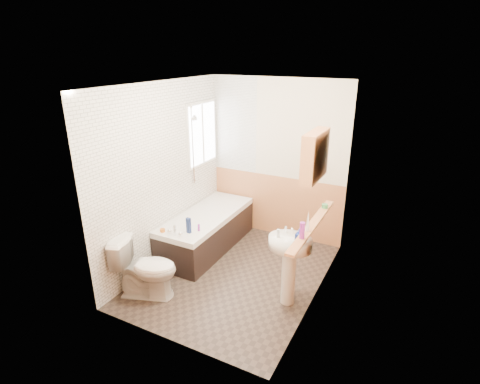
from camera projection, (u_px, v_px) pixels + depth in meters
name	position (u px, v px, depth m)	size (l,w,h in m)	color
floor	(235.00, 274.00, 5.10)	(2.80, 2.80, 0.00)	#302722
ceiling	(234.00, 84.00, 4.20)	(2.80, 2.80, 0.00)	white
wall_back	(277.00, 160.00, 5.82)	(2.20, 0.02, 2.50)	beige
wall_front	(163.00, 235.00, 3.48)	(2.20, 0.02, 2.50)	beige
wall_left	(163.00, 175.00, 5.12)	(0.02, 2.80, 2.50)	beige
wall_right	(322.00, 204.00, 4.17)	(0.02, 2.80, 2.50)	beige
wainscot_right	(315.00, 262.00, 4.45)	(0.01, 2.80, 1.00)	tan
wainscot_front	(170.00, 301.00, 3.76)	(2.20, 0.01, 1.00)	tan
wainscot_back	(275.00, 205.00, 6.07)	(2.20, 0.01, 1.00)	tan
tile_cladding_left	(164.00, 176.00, 5.11)	(0.01, 2.80, 2.50)	white
tile_return_back	(235.00, 125.00, 5.93)	(0.75, 0.01, 1.50)	white
window	(202.00, 134.00, 5.75)	(0.03, 0.79, 0.99)	white
bathtub	(207.00, 230.00, 5.69)	(0.70, 1.76, 0.71)	black
shower_riser	(193.00, 138.00, 5.49)	(0.10, 0.08, 1.20)	silver
toilet	(146.00, 268.00, 4.55)	(0.43, 0.77, 0.75)	white
sink	(289.00, 257.00, 4.32)	(0.51, 0.41, 0.98)	white
pine_shelf	(313.00, 225.00, 4.23)	(0.10, 1.52, 0.03)	tan
medicine_cabinet	(315.00, 156.00, 3.93)	(0.15, 0.57, 0.52)	tan
foam_can	(302.00, 230.00, 3.87)	(0.05, 0.05, 0.18)	purple
green_bottle	(308.00, 221.00, 4.01)	(0.05, 0.05, 0.23)	silver
black_jar	(325.00, 206.00, 4.63)	(0.07, 0.07, 0.05)	#388447
soap_bottle	(299.00, 239.00, 4.12)	(0.07, 0.16, 0.08)	#19339E
clear_bottle	(278.00, 233.00, 4.23)	(0.03, 0.03, 0.10)	silver
blue_gel	(189.00, 225.00, 4.98)	(0.06, 0.04, 0.22)	navy
cream_jar	(163.00, 230.00, 5.03)	(0.07, 0.07, 0.04)	orange
orange_bottle	(199.00, 228.00, 5.05)	(0.03, 0.03, 0.09)	purple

